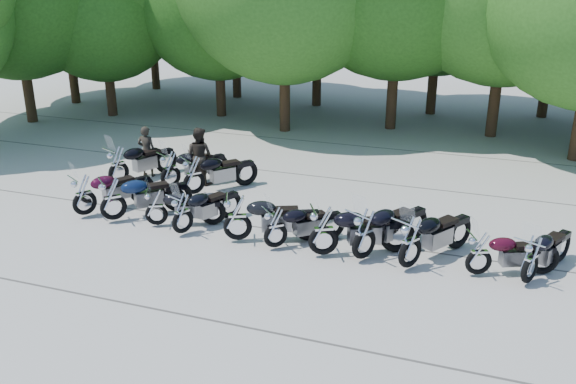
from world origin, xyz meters
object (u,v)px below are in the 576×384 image
(motorcycle_4, at_px, (237,217))
(motorcycle_5, at_px, (276,226))
(motorcycle_6, at_px, (324,230))
(motorcycle_10, at_px, (531,258))
(motorcycle_7, at_px, (364,233))
(motorcycle_9, at_px, (480,252))
(motorcycle_12, at_px, (170,168))
(motorcycle_3, at_px, (182,212))
(motorcycle_8, at_px, (411,241))
(motorcycle_13, at_px, (194,174))
(motorcycle_1, at_px, (113,198))
(rider_0, at_px, (147,151))
(motorcycle_0, at_px, (84,194))
(rider_1, at_px, (199,156))
(motorcycle_11, at_px, (118,164))
(motorcycle_2, at_px, (156,206))

(motorcycle_4, height_order, motorcycle_5, motorcycle_4)
(motorcycle_6, height_order, motorcycle_10, motorcycle_6)
(motorcycle_7, distance_m, motorcycle_9, 2.57)
(motorcycle_12, bearing_deg, motorcycle_6, -175.95)
(motorcycle_3, xyz_separation_m, motorcycle_5, (2.54, -0.01, -0.02))
(motorcycle_7, distance_m, motorcycle_8, 1.08)
(motorcycle_10, bearing_deg, motorcycle_6, 28.70)
(motorcycle_12, bearing_deg, motorcycle_13, -166.09)
(motorcycle_4, bearing_deg, motorcycle_13, 21.61)
(motorcycle_1, relative_size, rider_0, 1.48)
(motorcycle_7, relative_size, motorcycle_13, 1.04)
(motorcycle_0, bearing_deg, motorcycle_5, -150.99)
(motorcycle_6, bearing_deg, motorcycle_12, 34.73)
(motorcycle_3, xyz_separation_m, rider_1, (-1.42, 3.73, 0.28))
(motorcycle_5, relative_size, motorcycle_9, 1.03)
(motorcycle_8, bearing_deg, motorcycle_5, 31.81)
(motorcycle_13, bearing_deg, motorcycle_1, 104.39)
(motorcycle_11, bearing_deg, motorcycle_4, 177.75)
(motorcycle_2, distance_m, motorcycle_7, 5.60)
(rider_1, bearing_deg, motorcycle_5, 143.23)
(motorcycle_2, xyz_separation_m, motorcycle_3, (0.91, -0.23, 0.05))
(motorcycle_1, relative_size, motorcycle_4, 1.01)
(motorcycle_0, xyz_separation_m, rider_1, (1.70, 3.55, 0.23))
(motorcycle_7, relative_size, motorcycle_12, 1.08)
(motorcycle_0, height_order, rider_0, rider_0)
(motorcycle_13, bearing_deg, motorcycle_6, -170.70)
(motorcycle_13, bearing_deg, motorcycle_12, 20.97)
(motorcycle_9, xyz_separation_m, motorcycle_11, (-10.96, 2.47, 0.11))
(motorcycle_6, bearing_deg, motorcycle_11, 42.08)
(motorcycle_13, bearing_deg, motorcycle_4, 173.11)
(motorcycle_0, distance_m, motorcycle_2, 2.21)
(motorcycle_13, height_order, rider_0, rider_0)
(motorcycle_10, height_order, rider_1, rider_1)
(motorcycle_2, bearing_deg, motorcycle_1, 69.24)
(motorcycle_5, bearing_deg, rider_0, 13.40)
(motorcycle_0, distance_m, motorcycle_1, 0.96)
(motorcycle_1, height_order, motorcycle_13, motorcycle_1)
(motorcycle_9, distance_m, motorcycle_11, 11.23)
(motorcycle_8, relative_size, rider_1, 1.38)
(motorcycle_11, bearing_deg, rider_0, -81.28)
(motorcycle_8, height_order, motorcycle_13, motorcycle_8)
(motorcycle_11, distance_m, rider_1, 2.53)
(motorcycle_0, distance_m, motorcycle_13, 3.20)
(rider_0, bearing_deg, motorcycle_10, 158.17)
(motorcycle_1, bearing_deg, motorcycle_5, -138.16)
(motorcycle_6, relative_size, motorcycle_8, 1.00)
(motorcycle_1, relative_size, motorcycle_10, 1.11)
(motorcycle_1, height_order, rider_1, rider_1)
(motorcycle_3, height_order, motorcycle_7, motorcycle_7)
(motorcycle_6, distance_m, motorcycle_13, 5.49)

